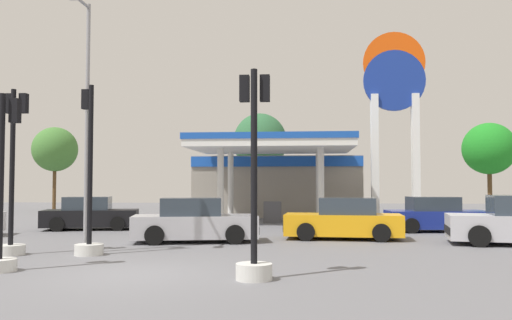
% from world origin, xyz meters
% --- Properties ---
extents(ground_plane, '(90.00, 90.00, 0.00)m').
position_xyz_m(ground_plane, '(0.00, 0.00, 0.00)').
color(ground_plane, slate).
rests_on(ground_plane, ground).
extents(gas_station, '(10.16, 12.01, 4.43)m').
position_xyz_m(gas_station, '(2.16, 21.15, 2.20)').
color(gas_station, gray).
rests_on(gas_station, ground).
extents(station_pole_sign, '(3.46, 0.56, 10.64)m').
position_xyz_m(station_pole_sign, '(8.91, 18.73, 6.60)').
color(station_pole_sign, white).
rests_on(station_pole_sign, ground).
extents(car_0, '(4.55, 2.59, 1.53)m').
position_xyz_m(car_0, '(0.00, 6.60, 0.69)').
color(car_0, black).
rests_on(car_0, ground).
extents(car_1, '(4.22, 2.09, 1.47)m').
position_xyz_m(car_1, '(9.36, 11.50, 0.67)').
color(car_1, black).
rests_on(car_1, ground).
extents(car_2, '(4.33, 2.58, 1.45)m').
position_xyz_m(car_2, '(-5.63, 11.15, 0.66)').
color(car_2, black).
rests_on(car_2, ground).
extents(car_4, '(4.32, 2.13, 1.51)m').
position_xyz_m(car_4, '(5.24, 8.03, 0.68)').
color(car_4, black).
rests_on(car_4, ground).
extents(traffic_signal_0, '(0.78, 0.78, 4.11)m').
position_xyz_m(traffic_signal_0, '(-3.17, 0.04, 1.40)').
color(traffic_signal_0, silver).
rests_on(traffic_signal_0, ground).
extents(traffic_signal_1, '(0.81, 0.81, 4.72)m').
position_xyz_m(traffic_signal_1, '(-4.47, 2.77, 1.58)').
color(traffic_signal_1, silver).
rests_on(traffic_signal_1, ground).
extents(traffic_signal_2, '(0.80, 0.80, 4.84)m').
position_xyz_m(traffic_signal_2, '(-2.28, 2.95, 1.29)').
color(traffic_signal_2, silver).
rests_on(traffic_signal_2, ground).
extents(traffic_signal_3, '(0.77, 0.77, 4.45)m').
position_xyz_m(traffic_signal_3, '(2.75, -0.51, 1.44)').
color(traffic_signal_3, silver).
rests_on(traffic_signal_3, ground).
extents(tree_0, '(3.39, 3.39, 6.37)m').
position_xyz_m(tree_0, '(-15.16, 27.32, 4.66)').
color(tree_0, brown).
rests_on(tree_0, ground).
extents(tree_1, '(3.98, 3.98, 7.28)m').
position_xyz_m(tree_1, '(0.56, 27.65, 5.16)').
color(tree_1, brown).
rests_on(tree_1, ground).
extents(tree_2, '(3.68, 3.68, 6.35)m').
position_xyz_m(tree_2, '(16.85, 27.14, 4.51)').
color(tree_2, brown).
rests_on(tree_2, ground).
extents(corner_streetlamp, '(0.24, 1.48, 7.39)m').
position_xyz_m(corner_streetlamp, '(-2.59, 3.26, 4.41)').
color(corner_streetlamp, gray).
rests_on(corner_streetlamp, ground).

